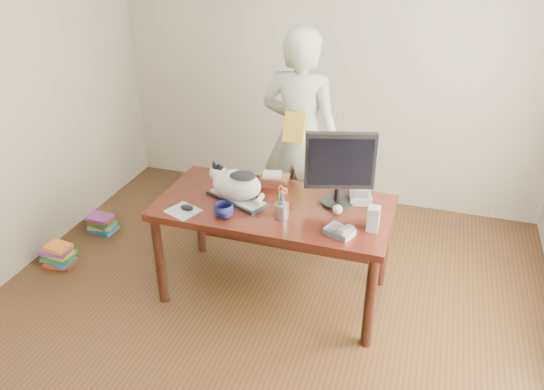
{
  "coord_description": "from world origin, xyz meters",
  "views": [
    {
      "loc": [
        0.95,
        -2.42,
        2.54
      ],
      "look_at": [
        0.0,
        0.55,
        0.85
      ],
      "focal_mm": 35.0,
      "sensor_mm": 36.0,
      "label": 1
    }
  ],
  "objects": [
    {
      "name": "monitor",
      "position": [
        0.41,
        0.74,
        1.05
      ],
      "size": [
        0.46,
        0.28,
        0.52
      ],
      "rotation": [
        0.0,
        0.0,
        0.28
      ],
      "color": "black",
      "rests_on": "desk"
    },
    {
      "name": "held_book",
      "position": [
        -0.05,
        1.29,
        1.05
      ],
      "size": [
        0.18,
        0.12,
        0.24
      ],
      "rotation": [
        0.0,
        0.0,
        -0.1
      ],
      "color": "gold",
      "rests_on": "person"
    },
    {
      "name": "cat",
      "position": [
        -0.28,
        0.59,
        0.88
      ],
      "size": [
        0.44,
        0.34,
        0.25
      ],
      "rotation": [
        0.0,
        0.0,
        -0.43
      ],
      "color": "silver",
      "rests_on": "keyboard"
    },
    {
      "name": "desk",
      "position": [
        0.0,
        0.68,
        0.6
      ],
      "size": [
        1.6,
        0.8,
        0.75
      ],
      "color": "black",
      "rests_on": "ground"
    },
    {
      "name": "keyboard",
      "position": [
        -0.26,
        0.58,
        0.76
      ],
      "size": [
        0.49,
        0.35,
        0.03
      ],
      "rotation": [
        0.0,
        0.0,
        -0.43
      ],
      "color": "black",
      "rests_on": "desk"
    },
    {
      "name": "mouse",
      "position": [
        -0.53,
        0.35,
        0.77
      ],
      "size": [
        0.11,
        0.09,
        0.04
      ],
      "rotation": [
        0.0,
        0.0,
        -0.37
      ],
      "color": "black",
      "rests_on": "mousepad"
    },
    {
      "name": "baseball",
      "position": [
        0.44,
        0.61,
        0.78
      ],
      "size": [
        0.07,
        0.07,
        0.07
      ],
      "rotation": [
        0.0,
        0.0,
        0.37
      ],
      "color": "white",
      "rests_on": "desk"
    },
    {
      "name": "mousepad",
      "position": [
        -0.55,
        0.33,
        0.75
      ],
      "size": [
        0.25,
        0.24,
        0.0
      ],
      "rotation": [
        0.0,
        0.0,
        -0.37
      ],
      "color": "#A6ABB2",
      "rests_on": "desk"
    },
    {
      "name": "person",
      "position": [
        -0.05,
        1.46,
        0.9
      ],
      "size": [
        0.7,
        0.49,
        1.8
      ],
      "primitive_type": "imported",
      "rotation": [
        0.0,
        0.0,
        3.04
      ],
      "color": "white",
      "rests_on": "ground"
    },
    {
      "name": "pen_cup",
      "position": [
        0.1,
        0.45,
        0.81
      ],
      "size": [
        0.12,
        0.12,
        0.23
      ],
      "rotation": [
        0.0,
        0.0,
        -0.43
      ],
      "color": "#95949A",
      "rests_on": "desk"
    },
    {
      "name": "book_pile_b",
      "position": [
        -1.72,
        0.95,
        0.07
      ],
      "size": [
        0.26,
        0.2,
        0.15
      ],
      "color": "#19589B",
      "rests_on": "ground"
    },
    {
      "name": "book_stack",
      "position": [
        -0.1,
        0.9,
        0.79
      ],
      "size": [
        0.24,
        0.19,
        0.08
      ],
      "rotation": [
        0.0,
        0.0,
        0.12
      ],
      "color": "#501815",
      "rests_on": "desk"
    },
    {
      "name": "calculator",
      "position": [
        0.55,
        0.85,
        0.78
      ],
      "size": [
        0.19,
        0.23,
        0.06
      ],
      "rotation": [
        0.0,
        0.0,
        0.26
      ],
      "color": "#5E5D62",
      "rests_on": "desk"
    },
    {
      "name": "phone",
      "position": [
        0.5,
        0.36,
        0.78
      ],
      "size": [
        0.2,
        0.18,
        0.08
      ],
      "rotation": [
        0.0,
        0.0,
        -0.38
      ],
      "color": "#5E5D62",
      "rests_on": "desk"
    },
    {
      "name": "speaker",
      "position": [
        0.69,
        0.48,
        0.83
      ],
      "size": [
        0.07,
        0.08,
        0.16
      ],
      "rotation": [
        0.0,
        0.0,
        -0.02
      ],
      "color": "gray",
      "rests_on": "desk"
    },
    {
      "name": "coffee_mug",
      "position": [
        -0.26,
        0.34,
        0.8
      ],
      "size": [
        0.16,
        0.16,
        0.1
      ],
      "primitive_type": "imported",
      "rotation": [
        0.0,
        0.0,
        0.3
      ],
      "color": "#0C0E33",
      "rests_on": "desk"
    },
    {
      "name": "room",
      "position": [
        0.0,
        0.0,
        1.35
      ],
      "size": [
        4.5,
        4.5,
        4.5
      ],
      "color": "black",
      "rests_on": "ground"
    },
    {
      "name": "book_pile_a",
      "position": [
        -1.75,
        0.4,
        0.09
      ],
      "size": [
        0.27,
        0.22,
        0.18
      ],
      "color": "red",
      "rests_on": "ground"
    }
  ]
}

